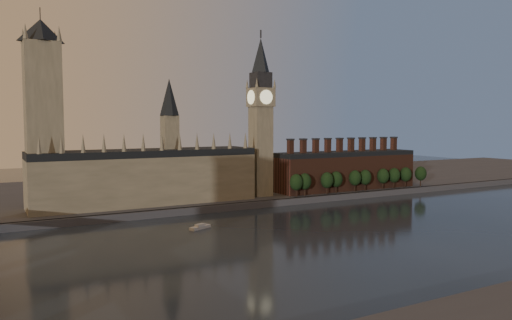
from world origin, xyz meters
The scene contains 17 objects.
ground centered at (0.00, 0.00, 0.00)m, with size 900.00×900.00×0.00m, color black.
north_bank centered at (0.00, 178.04, 2.00)m, with size 900.00×182.00×4.00m.
palace_of_westminster centered at (-64.41, 114.91, 21.63)m, with size 130.00×30.30×74.00m.
victoria_tower centered at (-120.00, 115.00, 59.09)m, with size 24.00×24.00×108.00m.
big_ben centered at (10.00, 110.00, 56.83)m, with size 15.00×15.00×107.00m.
chimney_block centered at (80.00, 110.00, 17.82)m, with size 110.00×25.00×37.00m.
embankment_tree_0 centered at (27.42, 94.20, 13.47)m, with size 8.60×8.60×14.88m.
embankment_tree_1 centered at (34.66, 94.98, 13.47)m, with size 8.60×8.60×14.88m.
embankment_tree_2 centered at (51.70, 93.76, 13.47)m, with size 8.60×8.60×14.88m.
embankment_tree_3 centered at (60.58, 95.20, 13.47)m, with size 8.60×8.60×14.88m.
embankment_tree_4 centered at (76.88, 95.14, 13.47)m, with size 8.60×8.60×14.88m.
embankment_tree_5 centered at (85.75, 94.73, 13.47)m, with size 8.60×8.60×14.88m.
embankment_tree_6 centered at (102.66, 94.92, 13.47)m, with size 8.60×8.60×14.88m.
embankment_tree_7 centered at (113.29, 94.84, 13.47)m, with size 8.60×8.60×14.88m.
embankment_tree_8 centered at (124.87, 94.92, 13.47)m, with size 8.60×8.60×14.88m.
embankment_tree_9 centered at (139.59, 94.13, 13.47)m, with size 8.60×8.60×14.88m.
river_boat centered at (-57.04, 51.86, 0.92)m, with size 12.32×7.98×2.39m.
Camera 1 is at (-149.86, -172.23, 52.17)m, focal length 35.00 mm.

